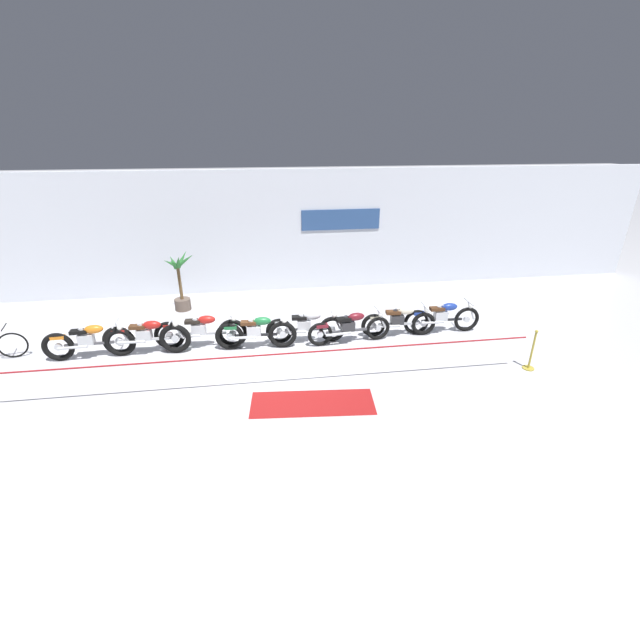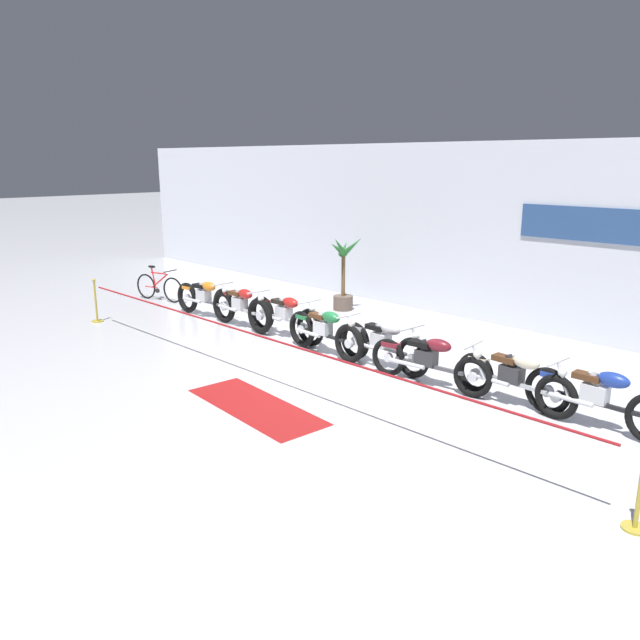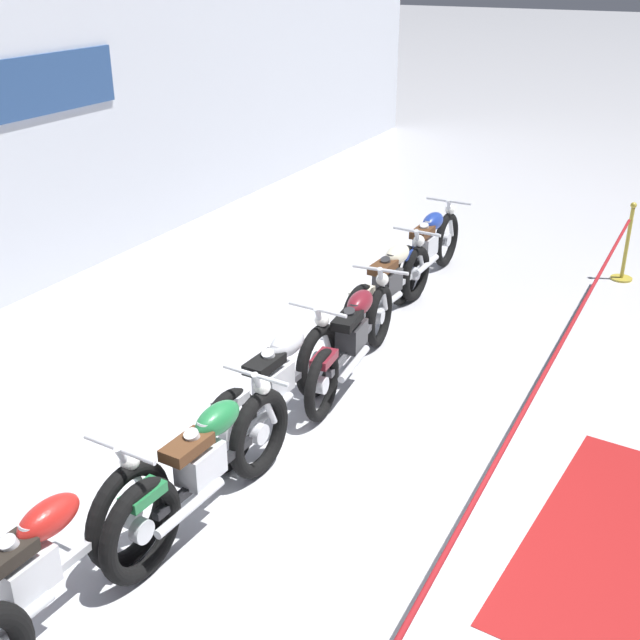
% 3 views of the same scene
% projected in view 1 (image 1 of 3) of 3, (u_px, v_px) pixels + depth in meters
% --- Properties ---
extents(ground_plane, '(120.00, 120.00, 0.00)m').
position_uv_depth(ground_plane, '(279.00, 355.00, 11.15)').
color(ground_plane, silver).
extents(back_wall, '(28.00, 0.29, 4.20)m').
position_uv_depth(back_wall, '(269.00, 232.00, 14.92)').
color(back_wall, silver).
rests_on(back_wall, ground).
extents(motorcycle_orange_0, '(2.25, 0.62, 0.96)m').
position_uv_depth(motorcycle_orange_0, '(89.00, 342.00, 10.84)').
color(motorcycle_orange_0, black).
rests_on(motorcycle_orange_0, ground).
extents(motorcycle_red_1, '(2.24, 0.62, 0.98)m').
position_uv_depth(motorcycle_red_1, '(147.00, 337.00, 11.04)').
color(motorcycle_red_1, black).
rests_on(motorcycle_red_1, ground).
extents(motorcycle_red_2, '(2.46, 0.62, 0.98)m').
position_uv_depth(motorcycle_red_2, '(201.00, 331.00, 11.36)').
color(motorcycle_red_2, black).
rests_on(motorcycle_red_2, ground).
extents(motorcycle_green_3, '(2.17, 0.62, 0.96)m').
position_uv_depth(motorcycle_green_3, '(256.00, 332.00, 11.32)').
color(motorcycle_green_3, black).
rests_on(motorcycle_green_3, ground).
extents(motorcycle_silver_4, '(2.19, 0.62, 0.95)m').
position_uv_depth(motorcycle_silver_4, '(306.00, 327.00, 11.65)').
color(motorcycle_silver_4, black).
rests_on(motorcycle_silver_4, ground).
extents(motorcycle_maroon_5, '(2.34, 0.62, 0.92)m').
position_uv_depth(motorcycle_maroon_5, '(350.00, 327.00, 11.63)').
color(motorcycle_maroon_5, black).
rests_on(motorcycle_maroon_5, ground).
extents(motorcycle_cream_6, '(2.14, 0.62, 0.92)m').
position_uv_depth(motorcycle_cream_6, '(399.00, 321.00, 12.03)').
color(motorcycle_cream_6, black).
rests_on(motorcycle_cream_6, ground).
extents(motorcycle_blue_7, '(2.25, 0.62, 0.95)m').
position_uv_depth(motorcycle_blue_7, '(442.00, 317.00, 12.22)').
color(motorcycle_blue_7, black).
rests_on(motorcycle_blue_7, ground).
extents(potted_palm_left_of_row, '(0.99, 0.99, 1.98)m').
position_uv_depth(potted_palm_left_of_row, '(181.00, 284.00, 13.62)').
color(potted_palm_left_of_row, brown).
rests_on(potted_palm_left_of_row, ground).
extents(stanchion_far_left, '(12.20, 0.28, 1.05)m').
position_uv_depth(stanchion_far_left, '(209.00, 364.00, 9.24)').
color(stanchion_far_left, gold).
rests_on(stanchion_far_left, ground).
extents(stanchion_mid_left, '(0.28, 0.28, 1.05)m').
position_uv_depth(stanchion_mid_left, '(531.00, 356.00, 10.39)').
color(stanchion_mid_left, gold).
rests_on(stanchion_mid_left, ground).
extents(floor_banner, '(2.73, 1.21, 0.01)m').
position_uv_depth(floor_banner, '(313.00, 403.00, 9.21)').
color(floor_banner, maroon).
rests_on(floor_banner, ground).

